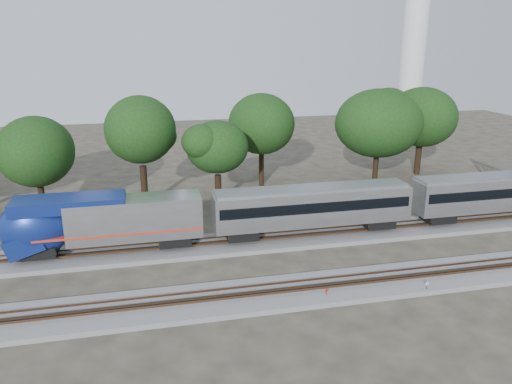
# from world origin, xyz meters

# --- Properties ---
(ground) EXTENTS (160.00, 160.00, 0.00)m
(ground) POSITION_xyz_m (0.00, 0.00, 0.00)
(ground) COLOR #383328
(ground) RESTS_ON ground
(track_far) EXTENTS (160.00, 5.00, 0.73)m
(track_far) POSITION_xyz_m (0.00, 6.00, 0.21)
(track_far) COLOR slate
(track_far) RESTS_ON ground
(track_near) EXTENTS (160.00, 5.00, 0.73)m
(track_near) POSITION_xyz_m (0.00, -4.00, 0.21)
(track_near) COLOR slate
(track_near) RESTS_ON ground
(train) EXTENTS (97.32, 3.36, 4.96)m
(train) POSITION_xyz_m (26.89, 6.00, 3.40)
(train) COLOR silver
(train) RESTS_ON ground
(switch_stand_red) EXTENTS (0.27, 0.06, 0.86)m
(switch_stand_red) POSITION_xyz_m (3.84, -5.33, 0.55)
(switch_stand_red) COLOR #512D19
(switch_stand_red) RESTS_ON ground
(switch_stand_white) EXTENTS (0.31, 0.08, 0.98)m
(switch_stand_white) POSITION_xyz_m (11.50, -6.17, 0.62)
(switch_stand_white) COLOR #512D19
(switch_stand_white) RESTS_ON ground
(switch_lever) EXTENTS (0.56, 0.42, 0.30)m
(switch_lever) POSITION_xyz_m (8.00, -5.17, 0.15)
(switch_lever) COLOR #512D19
(switch_lever) RESTS_ON ground
(tree_2) EXTENTS (7.32, 7.32, 10.31)m
(tree_2) POSITION_xyz_m (-19.49, 18.00, 7.17)
(tree_2) COLOR black
(tree_2) RESTS_ON ground
(tree_3) EXTENTS (9.01, 9.01, 12.70)m
(tree_3) POSITION_xyz_m (-8.83, 19.11, 8.85)
(tree_3) COLOR black
(tree_3) RESTS_ON ground
(tree_4) EXTENTS (7.02, 7.02, 9.89)m
(tree_4) POSITION_xyz_m (-0.70, 17.37, 6.88)
(tree_4) COLOR black
(tree_4) RESTS_ON ground
(tree_5) EXTENTS (8.19, 8.19, 11.55)m
(tree_5) POSITION_xyz_m (6.00, 24.55, 8.04)
(tree_5) COLOR black
(tree_5) RESTS_ON ground
(tree_6) EXTENTS (8.44, 8.44, 11.89)m
(tree_6) POSITION_xyz_m (19.92, 20.38, 8.28)
(tree_6) COLOR black
(tree_6) RESTS_ON ground
(tree_7) EXTENTS (8.17, 8.17, 11.52)m
(tree_7) POSITION_xyz_m (28.76, 25.30, 8.02)
(tree_7) COLOR black
(tree_7) RESTS_ON ground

